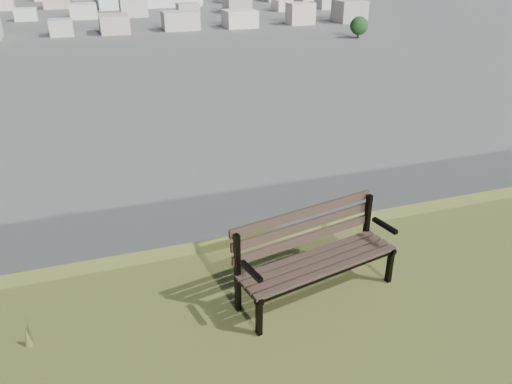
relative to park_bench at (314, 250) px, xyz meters
name	(u,v)px	position (x,y,z in m)	size (l,w,h in m)	color
park_bench	(314,250)	(0.00, 0.00, 0.00)	(1.81, 0.89, 0.91)	#3B2D22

